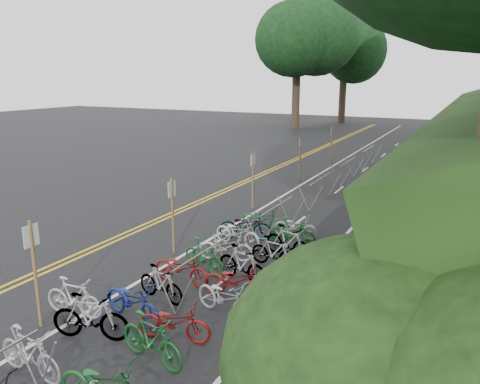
# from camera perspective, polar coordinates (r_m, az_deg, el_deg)

# --- Properties ---
(ground) EXTENTS (120.00, 120.00, 0.00)m
(ground) POSITION_cam_1_polar(r_m,az_deg,el_deg) (12.73, -23.72, -13.66)
(ground) COLOR black
(ground) RESTS_ON ground
(road_markings) EXTENTS (7.47, 80.00, 0.01)m
(road_markings) POSITION_cam_1_polar(r_m,az_deg,el_deg) (19.80, 0.50, -2.58)
(road_markings) COLOR gold
(road_markings) RESTS_ON ground
(red_curb) EXTENTS (0.25, 28.00, 0.10)m
(red_curb) POSITION_cam_1_polar(r_m,az_deg,el_deg) (19.99, 16.14, -2.85)
(red_curb) COLOR maroon
(red_curb) RESTS_ON ground
(bike_racks_rest) EXTENTS (1.14, 23.00, 1.17)m
(bike_racks_rest) POSITION_cam_1_polar(r_m,az_deg,el_deg) (21.34, 9.71, 0.81)
(bike_racks_rest) COLOR gray
(bike_racks_rest) RESTS_ON ground
(signpost_near) EXTENTS (0.08, 0.40, 2.56)m
(signpost_near) POSITION_cam_1_polar(r_m,az_deg,el_deg) (11.63, -23.75, -8.40)
(signpost_near) COLOR brown
(signpost_near) RESTS_ON ground
(signposts_rest) EXTENTS (0.08, 18.40, 2.50)m
(signposts_rest) POSITION_cam_1_polar(r_m,az_deg,el_deg) (22.94, 4.80, 3.35)
(signposts_rest) COLOR brown
(signposts_rest) RESTS_ON ground
(bike_front) EXTENTS (0.61, 1.66, 0.98)m
(bike_front) POSITION_cam_1_polar(r_m,az_deg,el_deg) (12.17, -19.62, -12.00)
(bike_front) COLOR beige
(bike_front) RESTS_ON ground
(bike_valet) EXTENTS (3.22, 13.25, 1.08)m
(bike_valet) POSITION_cam_1_polar(r_m,az_deg,el_deg) (12.62, -4.75, -10.25)
(bike_valet) COLOR black
(bike_valet) RESTS_ON ground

